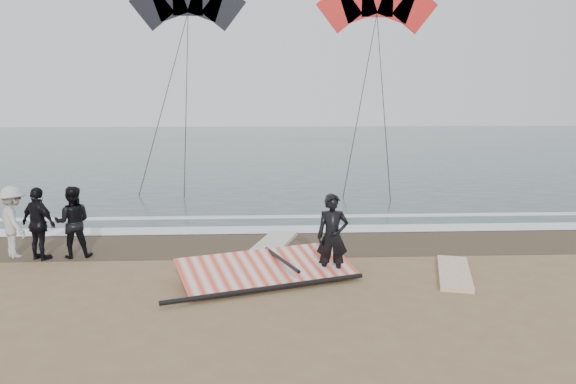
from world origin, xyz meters
name	(u,v)px	position (x,y,z in m)	size (l,w,h in m)	color
ground	(278,308)	(0.00, 0.00, 0.00)	(120.00, 120.00, 0.00)	#8C704C
sea	(264,146)	(0.00, 33.00, 0.01)	(120.00, 54.00, 0.02)	#233838
wet_sand	(272,243)	(0.00, 4.50, 0.01)	(120.00, 2.80, 0.01)	#4C3D2B
foam_near	(271,230)	(0.00, 5.90, 0.03)	(120.00, 0.90, 0.01)	white
foam_far	(270,217)	(0.00, 7.60, 0.03)	(120.00, 0.45, 0.01)	white
man_main	(332,237)	(1.18, 1.60, 0.90)	(0.65, 0.43, 1.79)	black
board_white	(454,273)	(3.82, 1.72, 0.05)	(0.64, 2.29, 0.09)	white
board_cream	(272,245)	(-0.03, 4.10, 0.06)	(0.72, 2.68, 0.11)	beige
trio_cluster	(39,222)	(-5.46, 3.47, 0.85)	(2.46, 1.35, 1.71)	black
sail_rig	(264,270)	(-0.24, 1.66, 0.19)	(3.92, 2.80, 0.49)	black
kite_red	(377,9)	(6.30, 22.68, 8.52)	(7.67, 6.46, 15.26)	red
kite_dark	(188,7)	(-4.23, 23.10, 8.61)	(7.16, 6.13, 14.67)	black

